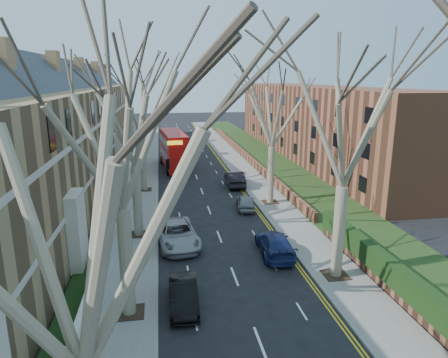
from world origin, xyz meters
name	(u,v)px	position (x,y,z in m)	size (l,w,h in m)	color
pavement_left	(145,167)	(-6.00, 39.00, 0.06)	(3.00, 102.00, 0.12)	slate
pavement_right	(238,164)	(6.00, 39.00, 0.06)	(3.00, 102.00, 0.12)	slate
terrace_left	(64,134)	(-13.65, 31.00, 5.53)	(9.70, 78.00, 13.60)	#9A774E
flats_right	(311,122)	(17.46, 43.00, 4.98)	(13.97, 54.00, 10.00)	brown
wall_hedge_right	(440,317)	(7.70, 2.00, 1.12)	(0.70, 24.00, 1.80)	brown
front_wall_left	(127,178)	(-7.65, 31.00, 0.62)	(0.30, 78.00, 1.00)	white
grass_verge_right	(271,162)	(10.50, 39.00, 0.15)	(6.00, 102.00, 0.06)	#1D3212
tree_left_near	(65,198)	(-5.70, -4.00, 8.93)	(9.80, 9.80, 13.73)	#736A52
tree_left_mid	(117,115)	(-5.70, 6.00, 9.56)	(10.50, 10.50, 14.71)	#736A52
tree_left_far	(132,106)	(-5.70, 16.00, 9.24)	(10.15, 10.15, 14.22)	#736A52
tree_left_dist	(140,94)	(-5.70, 28.00, 9.56)	(10.50, 10.50, 14.71)	#736A52
tree_right_mid	(348,109)	(5.70, 8.00, 9.56)	(10.50, 10.50, 14.71)	#736A52
tree_right_far	(273,100)	(5.70, 22.00, 9.24)	(10.15, 10.15, 14.22)	#736A52
double_decker_bus	(174,151)	(-2.36, 37.95, 2.20)	(3.47, 10.86, 4.48)	#B30F0C
car_left_mid	(183,294)	(-3.09, 6.36, 0.66)	(1.39, 4.00, 1.32)	black
car_left_far	(177,234)	(-3.04, 14.04, 0.78)	(2.59, 5.63, 1.56)	#97979C
car_right_near	(275,244)	(3.11, 11.55, 0.71)	(1.99, 4.90, 1.42)	navy
car_right_mid	(245,202)	(3.15, 20.80, 0.63)	(1.50, 3.72, 1.27)	gray
car_right_far	(235,179)	(3.64, 28.39, 0.80)	(1.69, 4.83, 1.59)	black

